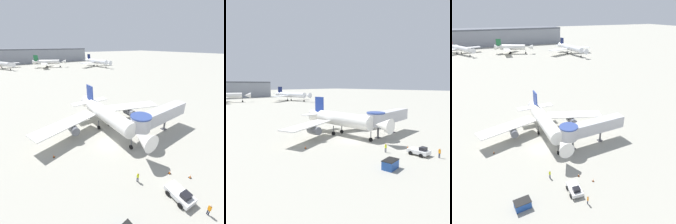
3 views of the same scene
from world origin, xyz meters
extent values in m
plane|color=#9E9B8E|center=(0.00, 0.00, 0.00)|extent=(800.00, 800.00, 0.00)
cylinder|color=white|center=(2.70, 4.29, 3.94)|extent=(3.27, 15.77, 3.24)
cone|color=white|center=(2.68, -6.67, 3.94)|extent=(3.25, 3.57, 3.24)
cone|color=white|center=(2.71, 13.31, 3.94)|extent=(3.25, 4.87, 3.24)
cube|color=white|center=(-6.11, 7.04, 3.37)|extent=(14.87, 8.10, 0.22)
cube|color=white|center=(11.51, 7.01, 3.37)|extent=(14.86, 8.14, 0.22)
cube|color=navy|center=(2.71, 13.07, 6.86)|extent=(0.24, 3.15, 4.22)
cube|color=white|center=(2.71, 13.55, 4.51)|extent=(9.78, 2.22, 0.18)
cylinder|color=#565960|center=(-4.96, 6.03, 2.23)|extent=(1.79, 3.15, 1.78)
cylinder|color=#565960|center=(10.36, 6.00, 2.23)|extent=(1.79, 3.15, 1.78)
cylinder|color=#4C4C51|center=(2.68, -3.70, 1.38)|extent=(0.18, 0.18, 1.87)
cylinder|color=black|center=(2.68, -3.70, 0.45)|extent=(0.26, 0.90, 0.90)
cylinder|color=#4C4C51|center=(1.24, 6.27, 1.38)|extent=(0.22, 0.22, 1.87)
cylinder|color=black|center=(1.24, 6.27, 0.45)|extent=(0.40, 0.90, 0.90)
cylinder|color=#4C4C51|center=(4.16, 6.26, 1.38)|extent=(0.22, 0.22, 1.87)
cylinder|color=black|center=(4.16, 6.26, 0.45)|extent=(0.40, 0.90, 0.90)
cube|color=#B7B7BC|center=(12.65, -2.48, 4.37)|extent=(14.52, 3.54, 2.80)
cylinder|color=#B7B7BC|center=(5.48, -2.95, 4.37)|extent=(3.90, 3.90, 2.80)
cylinder|color=navy|center=(5.48, -2.95, 5.92)|extent=(4.10, 4.10, 0.30)
cylinder|color=#56565B|center=(6.63, -2.88, 1.48)|extent=(0.44, 0.44, 2.97)
cube|color=#333338|center=(6.63, -2.88, 0.06)|extent=(1.10, 1.10, 0.12)
cylinder|color=#56565B|center=(14.09, -2.39, 1.48)|extent=(0.44, 0.44, 2.97)
cube|color=#333338|center=(14.09, -2.39, 0.06)|extent=(1.10, 1.10, 0.12)
cube|color=silver|center=(1.31, -14.91, 0.65)|extent=(2.29, 3.67, 0.65)
cube|color=black|center=(1.25, -15.70, 1.27)|extent=(1.28, 1.08, 0.58)
cylinder|color=black|center=(0.21, -15.79, 0.33)|extent=(0.38, 0.69, 0.66)
cylinder|color=black|center=(2.25, -15.96, 0.33)|extent=(0.38, 0.69, 0.66)
cylinder|color=black|center=(0.38, -13.87, 0.33)|extent=(0.38, 0.69, 0.66)
cylinder|color=black|center=(2.41, -14.04, 0.33)|extent=(0.38, 0.69, 0.66)
cube|color=black|center=(3.70, -11.71, 0.02)|extent=(0.38, 0.38, 0.04)
cone|color=orange|center=(3.70, -11.71, 0.34)|extent=(0.26, 0.26, 0.60)
cylinder|color=white|center=(3.70, -11.71, 0.41)|extent=(0.14, 0.14, 0.07)
cube|color=black|center=(5.56, -13.96, 0.02)|extent=(0.37, 0.37, 0.04)
cone|color=orange|center=(5.56, -13.96, 0.33)|extent=(0.25, 0.25, 0.57)
cylinder|color=white|center=(5.56, -13.96, 0.39)|extent=(0.14, 0.14, 0.07)
cube|color=black|center=(-10.24, 2.29, 0.02)|extent=(0.36, 0.36, 0.04)
cone|color=orange|center=(-10.24, 2.29, 0.32)|extent=(0.25, 0.25, 0.57)
cylinder|color=white|center=(-10.24, 2.29, 0.39)|extent=(0.14, 0.14, 0.07)
cylinder|color=#1E2338|center=(2.15, -18.03, 0.41)|extent=(0.12, 0.12, 0.81)
cylinder|color=#1E2338|center=(2.11, -18.20, 0.41)|extent=(0.12, 0.12, 0.81)
cube|color=orange|center=(2.13, -18.12, 1.14)|extent=(0.26, 0.36, 0.64)
sphere|color=tan|center=(2.13, -18.12, 1.57)|extent=(0.22, 0.22, 0.22)
cylinder|color=#1E2338|center=(-1.41, -10.03, 0.40)|extent=(0.12, 0.12, 0.80)
cylinder|color=#1E2338|center=(-1.53, -9.92, 0.40)|extent=(0.12, 0.12, 0.80)
cube|color=#D1E019|center=(-1.47, -9.97, 1.12)|extent=(0.36, 0.34, 0.63)
sphere|color=tan|center=(-1.47, -9.97, 1.54)|extent=(0.22, 0.22, 0.22)
cylinder|color=white|center=(-17.11, 136.08, 4.28)|extent=(14.65, 24.09, 3.47)
cone|color=white|center=(-9.83, 121.89, 4.28)|extent=(4.83, 4.98, 3.47)
cube|color=white|center=(-10.54, 142.79, 3.67)|extent=(15.05, 7.71, 0.22)
cylinder|color=#4C4C51|center=(-11.57, 125.28, 1.55)|extent=(0.18, 0.18, 2.00)
cylinder|color=black|center=(-11.57, 125.28, 0.55)|extent=(0.73, 1.10, 1.10)
cylinder|color=#4C4C51|center=(-17.17, 139.60, 1.55)|extent=(0.22, 0.22, 2.00)
cylinder|color=black|center=(-17.17, 139.60, 0.55)|extent=(0.86, 1.16, 1.10)
cylinder|color=white|center=(18.08, 124.67, 4.58)|extent=(18.00, 10.11, 3.75)
cone|color=white|center=(29.69, 120.03, 4.58)|extent=(5.22, 5.01, 3.75)
cone|color=white|center=(8.56, 128.47, 4.58)|extent=(6.62, 5.57, 3.75)
cube|color=white|center=(12.79, 118.07, 3.93)|extent=(5.23, 12.69, 0.22)
cube|color=white|center=(18.79, 133.10, 3.93)|extent=(11.35, 12.38, 0.22)
cube|color=#1E6638|center=(8.82, 128.37, 7.96)|extent=(3.43, 1.55, 4.88)
cube|color=white|center=(8.29, 128.57, 5.24)|extent=(5.47, 8.78, 0.18)
cylinder|color=#4C4C51|center=(26.53, 121.30, 1.63)|extent=(0.18, 0.18, 2.16)
cylinder|color=black|center=(26.53, 121.30, 0.55)|extent=(1.12, 0.65, 1.10)
cylinder|color=#4C4C51|center=(15.38, 123.93, 1.63)|extent=(0.22, 0.22, 2.16)
cylinder|color=black|center=(15.38, 123.93, 0.55)|extent=(1.17, 0.78, 1.10)
cylinder|color=#4C4C51|center=(16.63, 127.07, 1.63)|extent=(0.22, 0.22, 2.16)
cylinder|color=black|center=(16.63, 127.07, 0.55)|extent=(1.17, 0.78, 1.10)
cylinder|color=silver|center=(56.12, 105.13, 4.53)|extent=(6.97, 25.42, 3.71)
cone|color=silver|center=(58.24, 89.17, 4.53)|extent=(4.21, 4.53, 3.71)
cone|color=silver|center=(54.30, 118.88, 4.53)|extent=(4.40, 6.00, 3.71)
cube|color=silver|center=(46.71, 106.89, 3.89)|extent=(15.48, 11.27, 0.22)
cube|color=silver|center=(64.76, 109.28, 3.89)|extent=(15.27, 8.11, 0.22)
cube|color=#141E4C|center=(54.34, 118.61, 7.87)|extent=(0.83, 4.51, 4.82)
cube|color=silver|center=(54.27, 119.16, 5.18)|extent=(10.19, 4.43, 0.18)
cylinder|color=#4C4C51|center=(57.72, 93.06, 1.62)|extent=(0.18, 0.18, 2.13)
cylinder|color=black|center=(57.72, 93.06, 0.55)|extent=(0.40, 1.12, 1.10)
cylinder|color=#4C4C51|center=(54.06, 108.03, 1.62)|extent=(0.22, 0.22, 2.13)
cylinder|color=black|center=(54.06, 108.03, 0.55)|extent=(0.54, 1.14, 1.10)
cylinder|color=#4C4C51|center=(57.36, 108.46, 1.62)|extent=(0.22, 0.22, 2.13)
cylinder|color=black|center=(57.36, 108.46, 0.55)|extent=(0.54, 1.14, 1.10)
cube|color=gray|center=(-6.39, 175.00, 6.70)|extent=(155.96, 20.78, 13.40)
cube|color=#4C515B|center=(-6.39, 175.00, 14.00)|extent=(155.96, 21.19, 1.20)
camera|label=1|loc=(-13.50, -21.01, 18.37)|focal=24.00mm
camera|label=2|loc=(-35.00, -30.57, 12.32)|focal=35.00mm
camera|label=3|loc=(-11.56, -40.52, 28.60)|focal=35.00mm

